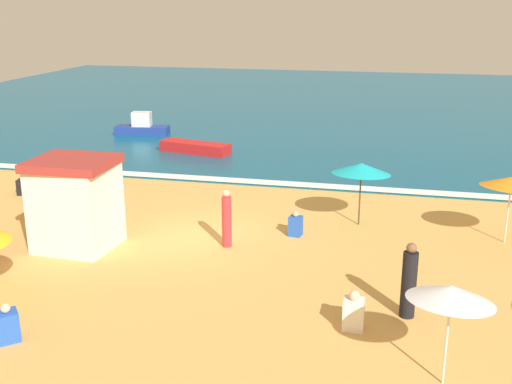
# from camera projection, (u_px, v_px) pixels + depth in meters

# --- Properties ---
(ground_plane) EXTENTS (60.00, 60.00, 0.00)m
(ground_plane) POSITION_uv_depth(u_px,v_px,m) (199.00, 237.00, 20.07)
(ground_plane) COLOR #E0A856
(ocean_water) EXTENTS (60.00, 44.00, 0.10)m
(ocean_water) POSITION_uv_depth(u_px,v_px,m) (316.00, 103.00, 46.16)
(ocean_water) COLOR #0F567A
(ocean_water) RESTS_ON ground_plane
(wave_breaker_foam) EXTENTS (57.00, 0.70, 0.01)m
(wave_breaker_foam) POSITION_uv_depth(u_px,v_px,m) (246.00, 181.00, 25.91)
(wave_breaker_foam) COLOR white
(wave_breaker_foam) RESTS_ON ocean_water
(lifeguard_cabana) EXTENTS (2.37, 2.14, 2.78)m
(lifeguard_cabana) POSITION_uv_depth(u_px,v_px,m) (76.00, 203.00, 18.85)
(lifeguard_cabana) COLOR white
(lifeguard_cabana) RESTS_ON ground_plane
(beach_umbrella_1) EXTENTS (2.20, 2.21, 2.20)m
(beach_umbrella_1) POSITION_uv_depth(u_px,v_px,m) (451.00, 294.00, 11.80)
(beach_umbrella_1) COLOR silver
(beach_umbrella_1) RESTS_ON ground_plane
(beach_umbrella_3) EXTENTS (2.62, 2.62, 2.23)m
(beach_umbrella_3) POSITION_uv_depth(u_px,v_px,m) (512.00, 183.00, 19.03)
(beach_umbrella_3) COLOR silver
(beach_umbrella_3) RESTS_ON ground_plane
(beach_umbrella_6) EXTENTS (2.37, 2.38, 2.20)m
(beach_umbrella_6) POSITION_uv_depth(u_px,v_px,m) (361.00, 169.00, 20.59)
(beach_umbrella_6) COLOR #4C3823
(beach_umbrella_6) RESTS_ON ground_plane
(beachgoer_0) EXTENTS (0.41, 0.41, 1.80)m
(beachgoer_0) POSITION_uv_depth(u_px,v_px,m) (227.00, 220.00, 19.03)
(beachgoer_0) COLOR red
(beachgoer_0) RESTS_ON ground_plane
(beachgoer_1) EXTENTS (0.46, 0.46, 1.68)m
(beachgoer_1) POSITION_uv_depth(u_px,v_px,m) (30.00, 195.00, 21.64)
(beachgoer_1) COLOR orange
(beachgoer_1) RESTS_ON ground_plane
(beachgoer_2) EXTENTS (0.48, 0.48, 0.95)m
(beachgoer_2) POSITION_uv_depth(u_px,v_px,m) (354.00, 313.00, 14.31)
(beachgoer_2) COLOR white
(beachgoer_2) RESTS_ON ground_plane
(beachgoer_3) EXTENTS (0.37, 0.37, 1.87)m
(beachgoer_3) POSITION_uv_depth(u_px,v_px,m) (409.00, 282.00, 14.75)
(beachgoer_3) COLOR black
(beachgoer_3) RESTS_ON ground_plane
(beachgoer_6) EXTENTS (0.45, 0.45, 0.84)m
(beachgoer_6) POSITION_uv_depth(u_px,v_px,m) (296.00, 225.00, 20.06)
(beachgoer_6) COLOR blue
(beachgoer_6) RESTS_ON ground_plane
(beachgoer_7) EXTENTS (0.56, 0.56, 0.82)m
(beachgoer_7) POSITION_uv_depth(u_px,v_px,m) (24.00, 186.00, 24.39)
(beachgoer_7) COLOR black
(beachgoer_7) RESTS_ON ground_plane
(beachgoer_8) EXTENTS (0.65, 0.65, 0.89)m
(beachgoer_8) POSITION_uv_depth(u_px,v_px,m) (8.00, 325.00, 13.82)
(beachgoer_8) COLOR blue
(beachgoer_8) RESTS_ON ground_plane
(small_boat_0) EXTENTS (3.06, 1.50, 1.26)m
(small_boat_0) POSITION_uv_depth(u_px,v_px,m) (142.00, 127.00, 34.93)
(small_boat_0) COLOR navy
(small_boat_0) RESTS_ON ocean_water
(small_boat_1) EXTENTS (3.70, 1.80, 0.51)m
(small_boat_1) POSITION_uv_depth(u_px,v_px,m) (195.00, 147.00, 30.75)
(small_boat_1) COLOR red
(small_boat_1) RESTS_ON ocean_water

